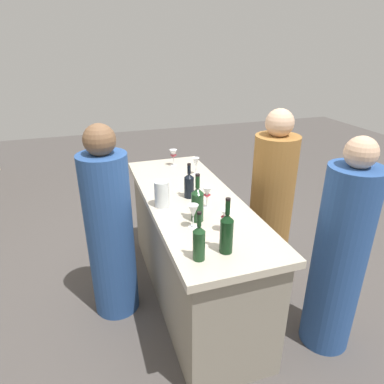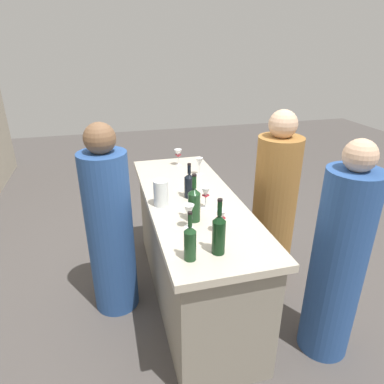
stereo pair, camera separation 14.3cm
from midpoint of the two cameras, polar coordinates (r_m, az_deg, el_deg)
ground_plane at (r=3.13m, az=-1.37°, el=-16.54°), size 12.00×12.00×0.00m
bar_counter at (r=2.85m, az=-1.46°, el=-9.39°), size 1.95×0.69×0.92m
wine_bottle_leftmost_olive_green at (r=1.87m, az=-1.05°, el=-8.34°), size 0.07×0.07×0.29m
wine_bottle_second_left_dark_green at (r=1.92m, az=3.66°, el=-6.73°), size 0.08×0.08×0.34m
wine_bottle_center_olive_green at (r=2.25m, az=-0.92°, el=-1.92°), size 0.08×0.08×0.33m
wine_bottle_second_right_near_black at (r=2.59m, az=-2.07°, el=1.20°), size 0.08×0.08×0.27m
wine_glass_near_left at (r=3.05m, az=-0.69°, el=4.86°), size 0.06×0.06×0.16m
wine_glass_near_center at (r=3.29m, az=-4.38°, el=6.24°), size 0.07×0.07×0.16m
wine_glass_near_right at (r=2.43m, az=0.83°, el=-0.33°), size 0.07×0.07×0.16m
wine_glass_far_left at (r=2.13m, az=3.72°, el=-4.02°), size 0.07×0.07×0.15m
wine_glass_far_center at (r=2.17m, az=-1.69°, el=-3.37°), size 0.07×0.07×0.16m
water_pitcher at (r=2.47m, az=-6.72°, el=-0.33°), size 0.11×0.11×0.19m
person_left_guest at (r=2.47m, az=21.79°, el=-10.27°), size 0.39×0.39×1.54m
person_center_guest at (r=3.04m, az=11.76°, el=-2.20°), size 0.38×0.38×1.55m
person_right_guest at (r=2.68m, az=-15.06°, el=-6.48°), size 0.39×0.39×1.53m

